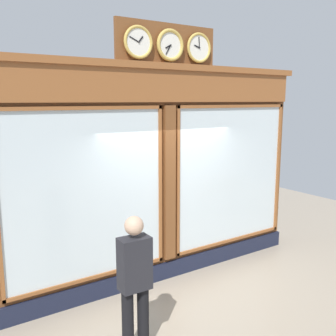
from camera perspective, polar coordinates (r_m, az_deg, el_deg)
shop_facade at (r=6.34m, az=-0.63°, el=-0.65°), size 5.58×0.42×4.12m
pedestrian at (r=4.62m, az=-4.92°, el=-16.16°), size 0.37×0.23×1.69m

